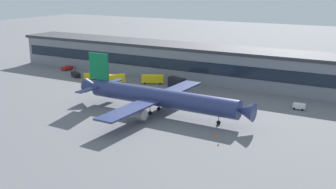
% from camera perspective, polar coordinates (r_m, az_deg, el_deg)
% --- Properties ---
extents(ground_plane, '(600.00, 600.00, 0.00)m').
position_cam_1_polar(ground_plane, '(127.09, -5.92, -2.08)').
color(ground_plane, slate).
extents(terminal_building, '(173.70, 18.08, 13.39)m').
position_cam_1_polar(terminal_building, '(166.80, 3.91, 4.47)').
color(terminal_building, gray).
rests_on(terminal_building, ground_plane).
extents(airliner, '(57.42, 49.13, 16.17)m').
position_cam_1_polar(airliner, '(121.39, -1.31, -0.38)').
color(airliner, navy).
rests_on(airliner, ground_plane).
extents(catering_truck, '(7.65, 4.77, 4.15)m').
position_cam_1_polar(catering_truck, '(151.05, 1.20, 1.67)').
color(catering_truck, black).
rests_on(catering_truck, ground_plane).
extents(crew_van, '(5.18, 5.28, 2.55)m').
position_cam_1_polar(crew_van, '(168.57, -10.67, 2.53)').
color(crew_van, yellow).
rests_on(crew_van, ground_plane).
extents(belt_loader, '(6.57, 4.85, 1.95)m').
position_cam_1_polar(belt_loader, '(174.74, -12.64, 2.76)').
color(belt_loader, black).
rests_on(belt_loader, ground_plane).
extents(baggage_tug, '(3.63, 2.14, 1.85)m').
position_cam_1_polar(baggage_tug, '(132.43, 17.69, -1.54)').
color(baggage_tug, white).
rests_on(baggage_tug, ground_plane).
extents(stair_truck, '(6.05, 5.82, 3.55)m').
position_cam_1_polar(stair_truck, '(160.27, -7.09, 2.22)').
color(stair_truck, yellow).
rests_on(stair_truck, ground_plane).
extents(pushback_tractor, '(2.87, 4.94, 1.75)m').
position_cam_1_polar(pushback_tractor, '(189.36, -13.78, 3.60)').
color(pushback_tractor, red).
rests_on(pushback_tractor, ground_plane).
extents(fuel_truck, '(8.78, 6.20, 3.35)m').
position_cam_1_polar(fuel_truck, '(158.97, -2.19, 2.19)').
color(fuel_truck, yellow).
rests_on(fuel_truck, ground_plane).
extents(traffic_cone_0, '(0.51, 0.51, 0.64)m').
position_cam_1_polar(traffic_cone_0, '(104.57, 6.88, -5.76)').
color(traffic_cone_0, '#F2590C').
rests_on(traffic_cone_0, ground_plane).
extents(traffic_cone_1, '(0.45, 0.45, 0.56)m').
position_cam_1_polar(traffic_cone_1, '(99.75, 6.94, -6.83)').
color(traffic_cone_1, '#F2590C').
rests_on(traffic_cone_1, ground_plane).
extents(traffic_cone_2, '(0.58, 0.58, 0.73)m').
position_cam_1_polar(traffic_cone_2, '(106.56, 6.69, -5.32)').
color(traffic_cone_2, '#F2590C').
rests_on(traffic_cone_2, ground_plane).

